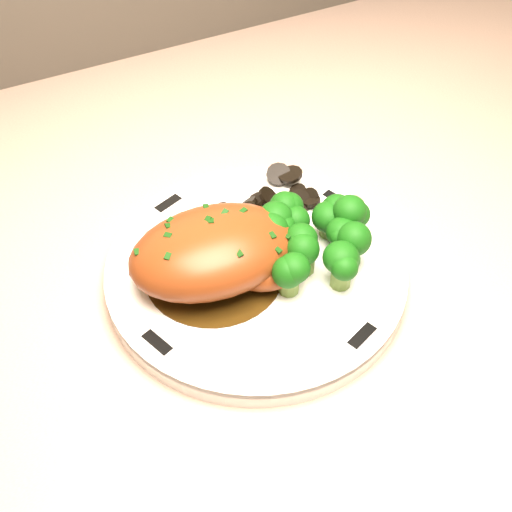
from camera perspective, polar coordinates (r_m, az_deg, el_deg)
name	(u,v)px	position (r m, az deg, el deg)	size (l,w,h in m)	color
counter	(386,366)	(1.08, 11.51, -9.53)	(2.16, 0.71, 1.06)	brown
plate	(256,271)	(0.55, 0.00, -1.31)	(0.26, 0.26, 0.02)	white
rim_accent_0	(337,199)	(0.61, 7.17, 5.05)	(0.03, 0.01, 0.00)	black
rim_accent_1	(168,203)	(0.60, -7.81, 4.65)	(0.03, 0.01, 0.00)	black
rim_accent_2	(157,343)	(0.50, -8.78, -7.62)	(0.03, 0.01, 0.00)	black
rim_accent_3	(362,336)	(0.50, 9.41, -7.03)	(0.03, 0.01, 0.00)	black
gravy_pool	(214,273)	(0.54, -3.74, -1.51)	(0.12, 0.12, 0.00)	#322009
chicken_breast	(219,253)	(0.52, -3.29, 0.30)	(0.15, 0.11, 0.05)	brown
mushroom_pile	(267,205)	(0.59, 0.99, 4.54)	(0.09, 0.06, 0.02)	black
broccoli_florets	(317,240)	(0.54, 5.42, 1.45)	(0.10, 0.09, 0.04)	olive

